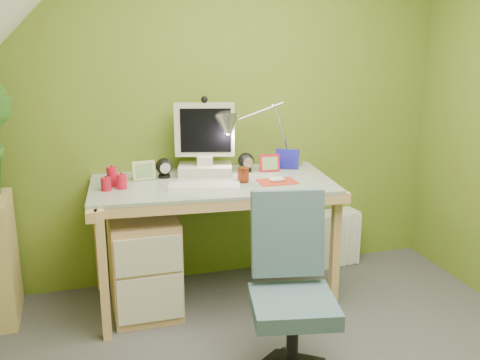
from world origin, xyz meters
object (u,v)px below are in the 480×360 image
object	(u,v)px
desk	(213,240)
radiator	(331,238)
monitor	(205,135)
task_chair	(293,305)
desk_lamp	(271,121)

from	to	relation	value
desk	radiator	size ratio (longest dim) A/B	3.67
monitor	radiator	bearing A→B (deg)	19.83
desk	task_chair	distance (m)	0.99
task_chair	radiator	size ratio (longest dim) A/B	2.06
desk	task_chair	bearing A→B (deg)	-75.32
monitor	desk_lamp	size ratio (longest dim) A/B	0.79
radiator	task_chair	bearing A→B (deg)	-131.66
desk	monitor	size ratio (longest dim) A/B	2.88
monitor	radiator	xyz separation A→B (m)	(0.96, 0.09, -0.85)
desk_lamp	task_chair	distance (m)	1.39
desk	task_chair	world-z (taller)	task_chair
desk	monitor	distance (m)	0.68
desk_lamp	radiator	xyz separation A→B (m)	(0.51, 0.09, -0.92)
monitor	task_chair	bearing A→B (deg)	-67.38
desk	radiator	distance (m)	1.02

